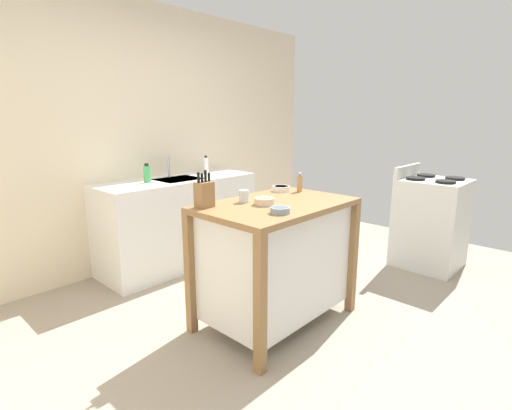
{
  "coord_description": "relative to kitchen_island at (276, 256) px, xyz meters",
  "views": [
    {
      "loc": [
        -1.93,
        -1.51,
        1.5
      ],
      "look_at": [
        0.07,
        0.39,
        0.86
      ],
      "focal_mm": 26.7,
      "sensor_mm": 36.0,
      "label": 1
    }
  ],
  "objects": [
    {
      "name": "bowl_ceramic_wide",
      "position": [
        -0.22,
        -0.22,
        0.42
      ],
      "size": [
        0.12,
        0.12,
        0.04
      ],
      "color": "gray",
      "rests_on": "kitchen_island"
    },
    {
      "name": "knife_block",
      "position": [
        -0.44,
        0.26,
        0.49
      ],
      "size": [
        0.11,
        0.09,
        0.25
      ],
      "color": "olive",
      "rests_on": "kitchen_island"
    },
    {
      "name": "sink_faucet",
      "position": [
        0.21,
        1.63,
        0.5
      ],
      "size": [
        0.02,
        0.02,
        0.22
      ],
      "color": "#B7BCC1",
      "rests_on": "sink_counter"
    },
    {
      "name": "sink_counter",
      "position": [
        0.21,
        1.49,
        -0.06
      ],
      "size": [
        1.64,
        0.6,
        0.9
      ],
      "color": "silver",
      "rests_on": "ground"
    },
    {
      "name": "stove",
      "position": [
        1.93,
        -0.43,
        -0.05
      ],
      "size": [
        0.6,
        0.6,
        1.02
      ],
      "color": "silver",
      "rests_on": "ground"
    },
    {
      "name": "bowl_ceramic_small",
      "position": [
        -0.11,
        0.02,
        0.43
      ],
      "size": [
        0.14,
        0.14,
        0.05
      ],
      "color": "beige",
      "rests_on": "kitchen_island"
    },
    {
      "name": "kitchen_island",
      "position": [
        0.0,
        0.0,
        0.0
      ],
      "size": [
        1.12,
        0.72,
        0.91
      ],
      "color": "olive",
      "rests_on": "ground"
    },
    {
      "name": "ground_plane",
      "position": [
        -0.07,
        -0.19,
        -0.51
      ],
      "size": [
        6.1,
        6.1,
        0.0
      ],
      "primitive_type": "plane",
      "color": "gray",
      "rests_on": "ground"
    },
    {
      "name": "bowl_stoneware_deep",
      "position": [
        0.35,
        0.25,
        0.43
      ],
      "size": [
        0.14,
        0.14,
        0.04
      ],
      "color": "silver",
      "rests_on": "kitchen_island"
    },
    {
      "name": "bottle_dish_soap",
      "position": [
        0.66,
        1.58,
        0.48
      ],
      "size": [
        0.05,
        0.05,
        0.19
      ],
      "color": "white",
      "rests_on": "sink_counter"
    },
    {
      "name": "trash_bin",
      "position": [
        0.8,
        0.03,
        -0.19
      ],
      "size": [
        0.36,
        0.28,
        0.63
      ],
      "color": "gray",
      "rests_on": "ground"
    },
    {
      "name": "bottle_hand_soap",
      "position": [
        -0.12,
        1.5,
        0.47
      ],
      "size": [
        0.06,
        0.06,
        0.18
      ],
      "color": "green",
      "rests_on": "sink_counter"
    },
    {
      "name": "wall_back",
      "position": [
        -0.07,
        1.84,
        0.79
      ],
      "size": [
        5.1,
        0.1,
        2.6
      ],
      "primitive_type": "cube",
      "color": "beige",
      "rests_on": "ground"
    },
    {
      "name": "pepper_grinder",
      "position": [
        0.43,
        0.13,
        0.48
      ],
      "size": [
        0.04,
        0.04,
        0.16
      ],
      "color": "#AD7F4C",
      "rests_on": "kitchen_island"
    },
    {
      "name": "drinking_cup",
      "position": [
        -0.15,
        0.17,
        0.45
      ],
      "size": [
        0.07,
        0.07,
        0.09
      ],
      "color": "silver",
      "rests_on": "kitchen_island"
    }
  ]
}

